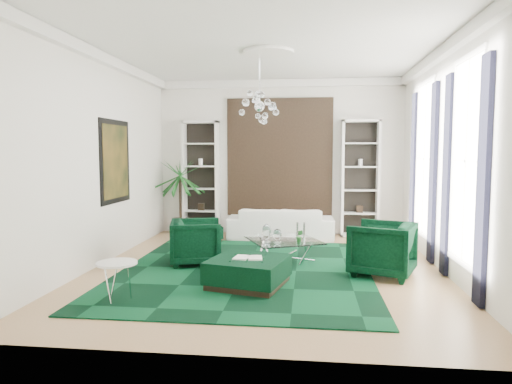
# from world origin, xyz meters

# --- Properties ---
(floor) EXTENTS (6.00, 7.00, 0.02)m
(floor) POSITION_xyz_m (0.00, 0.00, -0.01)
(floor) COLOR tan
(floor) RESTS_ON ground
(ceiling) EXTENTS (6.00, 7.00, 0.02)m
(ceiling) POSITION_xyz_m (0.00, 0.00, 3.81)
(ceiling) COLOR white
(ceiling) RESTS_ON ground
(wall_back) EXTENTS (6.00, 0.02, 3.80)m
(wall_back) POSITION_xyz_m (0.00, 3.51, 1.90)
(wall_back) COLOR silver
(wall_back) RESTS_ON ground
(wall_front) EXTENTS (6.00, 0.02, 3.80)m
(wall_front) POSITION_xyz_m (0.00, -3.51, 1.90)
(wall_front) COLOR silver
(wall_front) RESTS_ON ground
(wall_left) EXTENTS (0.02, 7.00, 3.80)m
(wall_left) POSITION_xyz_m (-3.01, 0.00, 1.90)
(wall_left) COLOR silver
(wall_left) RESTS_ON ground
(wall_right) EXTENTS (0.02, 7.00, 3.80)m
(wall_right) POSITION_xyz_m (3.01, 0.00, 1.90)
(wall_right) COLOR silver
(wall_right) RESTS_ON ground
(crown_molding) EXTENTS (6.00, 7.00, 0.18)m
(crown_molding) POSITION_xyz_m (0.00, 0.00, 3.70)
(crown_molding) COLOR white
(crown_molding) RESTS_ON ceiling
(ceiling_medallion) EXTENTS (0.90, 0.90, 0.05)m
(ceiling_medallion) POSITION_xyz_m (0.00, 0.30, 3.77)
(ceiling_medallion) COLOR white
(ceiling_medallion) RESTS_ON ceiling
(tapestry) EXTENTS (2.50, 0.06, 2.80)m
(tapestry) POSITION_xyz_m (0.00, 3.46, 1.90)
(tapestry) COLOR black
(tapestry) RESTS_ON wall_back
(shelving_left) EXTENTS (0.90, 0.38, 2.80)m
(shelving_left) POSITION_xyz_m (-1.95, 3.31, 1.40)
(shelving_left) COLOR white
(shelving_left) RESTS_ON floor
(shelving_right) EXTENTS (0.90, 0.38, 2.80)m
(shelving_right) POSITION_xyz_m (1.95, 3.31, 1.40)
(shelving_right) COLOR white
(shelving_right) RESTS_ON floor
(painting) EXTENTS (0.04, 1.30, 1.60)m
(painting) POSITION_xyz_m (-2.97, 0.60, 1.85)
(painting) COLOR black
(painting) RESTS_ON wall_left
(window_near) EXTENTS (0.03, 1.10, 2.90)m
(window_near) POSITION_xyz_m (2.99, -0.90, 1.90)
(window_near) COLOR white
(window_near) RESTS_ON wall_right
(curtain_near_a) EXTENTS (0.07, 0.30, 3.25)m
(curtain_near_a) POSITION_xyz_m (2.96, -1.68, 1.65)
(curtain_near_a) COLOR black
(curtain_near_a) RESTS_ON floor
(curtain_near_b) EXTENTS (0.07, 0.30, 3.25)m
(curtain_near_b) POSITION_xyz_m (2.96, -0.12, 1.65)
(curtain_near_b) COLOR black
(curtain_near_b) RESTS_ON floor
(window_far) EXTENTS (0.03, 1.10, 2.90)m
(window_far) POSITION_xyz_m (2.99, 1.50, 1.90)
(window_far) COLOR white
(window_far) RESTS_ON wall_right
(curtain_far_a) EXTENTS (0.07, 0.30, 3.25)m
(curtain_far_a) POSITION_xyz_m (2.96, 0.72, 1.65)
(curtain_far_a) COLOR black
(curtain_far_a) RESTS_ON floor
(curtain_far_b) EXTENTS (0.07, 0.30, 3.25)m
(curtain_far_b) POSITION_xyz_m (2.96, 2.28, 1.65)
(curtain_far_b) COLOR black
(curtain_far_b) RESTS_ON floor
(rug) EXTENTS (4.20, 5.00, 0.02)m
(rug) POSITION_xyz_m (-0.34, -0.20, 0.01)
(rug) COLOR black
(rug) RESTS_ON floor
(sofa) EXTENTS (2.50, 1.05, 0.72)m
(sofa) POSITION_xyz_m (0.07, 2.83, 0.36)
(sofa) COLOR white
(sofa) RESTS_ON floor
(armchair_left) EXTENTS (1.09, 1.07, 0.82)m
(armchair_left) POSITION_xyz_m (-1.29, 0.14, 0.41)
(armchair_left) COLOR black
(armchair_left) RESTS_ON floor
(armchair_right) EXTENTS (1.26, 1.25, 0.89)m
(armchair_right) POSITION_xyz_m (1.93, -0.26, 0.45)
(armchair_right) COLOR black
(armchair_right) RESTS_ON floor
(coffee_table) EXTENTS (1.58, 1.58, 0.41)m
(coffee_table) POSITION_xyz_m (0.27, 0.56, 0.21)
(coffee_table) COLOR white
(coffee_table) RESTS_ON floor
(ottoman_side) EXTENTS (1.05, 1.05, 0.35)m
(ottoman_side) POSITION_xyz_m (-1.69, 2.33, 0.18)
(ottoman_side) COLOR black
(ottoman_side) RESTS_ON floor
(ottoman_front) EXTENTS (1.30, 1.30, 0.43)m
(ottoman_front) POSITION_xyz_m (-0.17, -1.10, 0.22)
(ottoman_front) COLOR black
(ottoman_front) RESTS_ON floor
(book) EXTENTS (0.43, 0.29, 0.03)m
(book) POSITION_xyz_m (-0.17, -1.10, 0.45)
(book) COLOR white
(book) RESTS_ON ottoman_front
(side_table) EXTENTS (0.61, 0.61, 0.53)m
(side_table) POSITION_xyz_m (-1.85, -2.00, 0.26)
(side_table) COLOR white
(side_table) RESTS_ON floor
(palm) EXTENTS (1.89, 1.89, 2.37)m
(palm) POSITION_xyz_m (-2.43, 3.11, 1.18)
(palm) COLOR #19591E
(palm) RESTS_ON floor
(chandelier) EXTENTS (0.77, 0.77, 0.68)m
(chandelier) POSITION_xyz_m (-0.17, 0.45, 2.85)
(chandelier) COLOR white
(chandelier) RESTS_ON ceiling
(table_plant) EXTENTS (0.14, 0.12, 0.23)m
(table_plant) POSITION_xyz_m (0.57, 0.31, 0.53)
(table_plant) COLOR #19591E
(table_plant) RESTS_ON coffee_table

